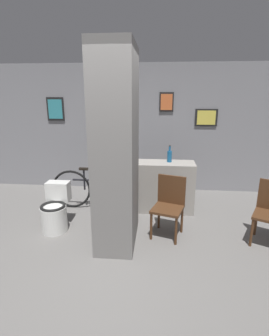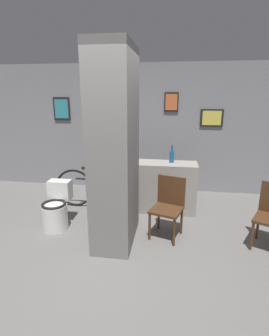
{
  "view_description": "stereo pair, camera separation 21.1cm",
  "coord_description": "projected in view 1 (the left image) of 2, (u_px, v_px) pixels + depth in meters",
  "views": [
    {
      "loc": [
        0.55,
        -2.83,
        2.03
      ],
      "look_at": [
        0.21,
        0.9,
        0.95
      ],
      "focal_mm": 28.0,
      "sensor_mm": 36.0,
      "label": 1
    },
    {
      "loc": [
        0.76,
        -2.81,
        2.03
      ],
      "look_at": [
        0.21,
        0.9,
        0.95
      ],
      "focal_mm": 28.0,
      "sensor_mm": 36.0,
      "label": 2
    }
  ],
  "objects": [
    {
      "name": "ground_plane",
      "position": [
        112.0,
        259.0,
        3.32
      ],
      "size": [
        14.0,
        14.0,
        0.0
      ],
      "primitive_type": "plane",
      "color": "slate"
    },
    {
      "name": "bicycle",
      "position": [
        98.0,
        189.0,
        4.68
      ],
      "size": [
        1.69,
        0.42,
        0.76
      ],
      "color": "black",
      "rests_on": "ground_plane"
    },
    {
      "name": "pillar_center",
      "position": [
        117.0,
        150.0,
        3.43
      ],
      "size": [
        0.54,
        0.99,
        2.6
      ],
      "color": "gray",
      "rests_on": "ground_plane"
    },
    {
      "name": "chair_near_pillar",
      "position": [
        169.0,
        203.0,
        3.8
      ],
      "size": [
        0.52,
        0.52,
        0.87
      ],
      "rotation": [
        0.0,
        0.0,
        -0.31
      ],
      "color": "#4C2D19",
      "rests_on": "ground_plane"
    },
    {
      "name": "bottle_tall",
      "position": [
        170.0,
        156.0,
        4.49
      ],
      "size": [
        0.08,
        0.08,
        0.3
      ],
      "color": "#19598C",
      "rests_on": "counter_shelf"
    },
    {
      "name": "wall_back",
      "position": [
        132.0,
        129.0,
        5.47
      ],
      "size": [
        8.0,
        0.09,
        2.6
      ],
      "color": "gray",
      "rests_on": "ground_plane"
    },
    {
      "name": "toilet",
      "position": [
        55.0,
        211.0,
        3.98
      ],
      "size": [
        0.39,
        0.55,
        0.7
      ],
      "color": "white",
      "rests_on": "ground_plane"
    },
    {
      "name": "counter_shelf",
      "position": [
        153.0,
        186.0,
        4.62
      ],
      "size": [
        1.43,
        0.44,
        0.88
      ],
      "color": "gray",
      "rests_on": "ground_plane"
    }
  ]
}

